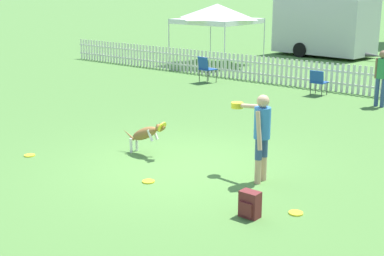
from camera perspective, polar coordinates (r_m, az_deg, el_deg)
name	(u,v)px	position (r m, az deg, el deg)	size (l,w,h in m)	color
ground_plane	(183,166)	(10.04, -0.97, -4.08)	(240.00, 240.00, 0.00)	#4C7A38
handler_person	(260,128)	(9.09, 7.28, 0.02)	(0.93, 0.59, 1.53)	tan
leaping_dog	(146,133)	(10.62, -4.94, -0.58)	(1.10, 0.28, 0.74)	olive
frisbee_near_handler	(296,213)	(8.17, 11.02, -8.89)	(0.21, 0.21, 0.02)	yellow
frisbee_near_dog	(148,181)	(9.27, -4.68, -5.70)	(0.21, 0.21, 0.02)	yellow
frisbee_midfield	(30,155)	(11.11, -16.94, -2.81)	(0.21, 0.21, 0.02)	yellow
backpack_on_grass	(250,205)	(7.89, 6.17, -8.12)	(0.29, 0.23, 0.40)	maroon
picket_fence	(365,81)	(17.28, 17.95, 4.83)	(27.05, 0.04, 0.90)	silver
folding_chair_center	(206,67)	(18.58, 1.47, 6.50)	(0.58, 0.60, 0.91)	#333338
folding_chair_green_right	(318,81)	(16.84, 13.30, 4.95)	(0.45, 0.47, 0.78)	#333338
canopy_tent_main	(217,14)	(23.00, 2.71, 12.08)	(2.95, 2.95, 2.54)	silver
spectator_standing	(382,73)	(15.67, 19.58, 5.54)	(0.41, 0.27, 1.57)	#334C7A
equipment_trailer	(324,26)	(26.50, 13.95, 10.48)	(5.34, 2.67, 2.68)	#B7B7B7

